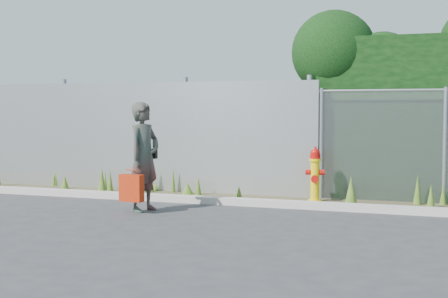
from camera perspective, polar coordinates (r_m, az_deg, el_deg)
The scene contains 8 objects.
ground at distance 9.13m, azimuth -1.07°, elevation -6.87°, with size 80.00×80.00×0.00m, color #333335.
curb at distance 10.80m, azimuth 2.20°, elevation -4.88°, with size 16.00×0.22×0.12m, color #ADA59C.
weed_strip at distance 11.30m, azimuth 5.31°, elevation -4.17°, with size 16.00×1.30×0.54m.
corrugated_fence at distance 13.08m, azimuth -9.99°, elevation 1.16°, with size 8.50×0.21×2.30m.
fire_hydrant at distance 11.18m, azimuth 8.31°, elevation -2.43°, with size 0.33×0.30×1.00m.
woman at distance 10.23m, azimuth -7.32°, elevation -0.72°, with size 0.65×0.43×1.78m, color #0F5F4C.
red_tote_bag at distance 10.04m, azimuth -8.46°, elevation -3.55°, with size 0.39×0.14×0.51m.
black_shoulder_bag at distance 10.42m, azimuth -6.72°, elevation -0.44°, with size 0.21×0.09×0.16m.
Camera 1 is at (3.06, -8.43, 1.68)m, focal length 50.00 mm.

